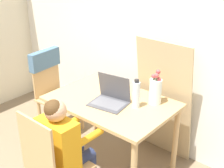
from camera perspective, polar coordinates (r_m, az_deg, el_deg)
wall_back at (r=2.97m, az=11.17°, el=9.14°), size 6.40×0.05×2.50m
dining_table at (r=2.85m, az=-0.16°, el=-4.66°), size 1.11×0.75×0.72m
chair_occupied at (r=2.48m, az=-10.89°, el=-14.67°), size 0.41×0.41×0.93m
chair_spare at (r=3.54m, az=-11.17°, el=0.91°), size 0.46×0.43×0.94m
person_seated at (r=2.45m, az=-8.85°, el=-10.59°), size 0.33×0.43×1.01m
laptop at (r=2.74m, az=-0.22°, el=-2.35°), size 0.35×0.29×0.25m
flower_vase at (r=2.73m, az=7.95°, el=-1.11°), size 0.11×0.11×0.31m
water_bottle at (r=2.65m, az=4.45°, el=-1.90°), size 0.06×0.06×0.26m
cardboard_panel at (r=3.06m, az=9.46°, el=-3.04°), size 0.58×0.19×1.23m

